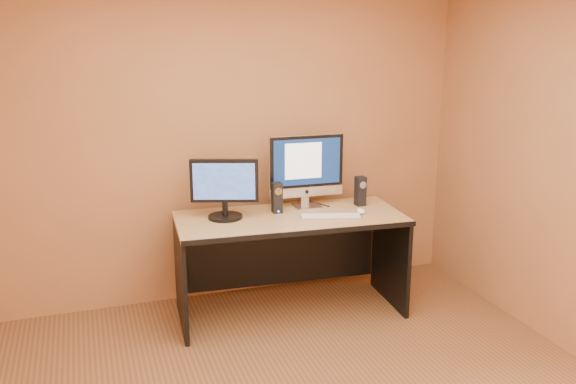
# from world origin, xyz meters

# --- Properties ---
(walls) EXTENTS (4.00, 4.00, 2.60)m
(walls) POSITION_xyz_m (0.00, 0.00, 1.30)
(walls) COLOR #A56942
(walls) RESTS_ON ground
(desk) EXTENTS (1.78, 0.87, 0.80)m
(desk) POSITION_xyz_m (0.36, 1.44, 0.40)
(desk) COLOR tan
(desk) RESTS_ON ground
(imac) EXTENTS (0.62, 0.25, 0.59)m
(imac) POSITION_xyz_m (0.58, 1.65, 1.10)
(imac) COLOR #BABABF
(imac) RESTS_ON desk
(second_monitor) EXTENTS (0.57, 0.41, 0.45)m
(second_monitor) POSITION_xyz_m (-0.12, 1.56, 1.03)
(second_monitor) COLOR black
(second_monitor) RESTS_ON desk
(speaker_left) EXTENTS (0.08, 0.08, 0.24)m
(speaker_left) POSITION_xyz_m (0.30, 1.57, 0.92)
(speaker_left) COLOR black
(speaker_left) RESTS_ON desk
(speaker_right) EXTENTS (0.08, 0.08, 0.24)m
(speaker_right) POSITION_xyz_m (1.00, 1.55, 0.92)
(speaker_right) COLOR black
(speaker_right) RESTS_ON desk
(keyboard) EXTENTS (0.48, 0.24, 0.02)m
(keyboard) POSITION_xyz_m (0.64, 1.31, 0.81)
(keyboard) COLOR silver
(keyboard) RESTS_ON desk
(mouse) EXTENTS (0.08, 0.12, 0.04)m
(mouse) POSITION_xyz_m (0.91, 1.34, 0.82)
(mouse) COLOR white
(mouse) RESTS_ON desk
(cable_a) EXTENTS (0.10, 0.22, 0.01)m
(cable_a) POSITION_xyz_m (0.70, 1.69, 0.80)
(cable_a) COLOR black
(cable_a) RESTS_ON desk
(cable_b) EXTENTS (0.07, 0.19, 0.01)m
(cable_b) POSITION_xyz_m (0.55, 1.78, 0.80)
(cable_b) COLOR black
(cable_b) RESTS_ON desk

